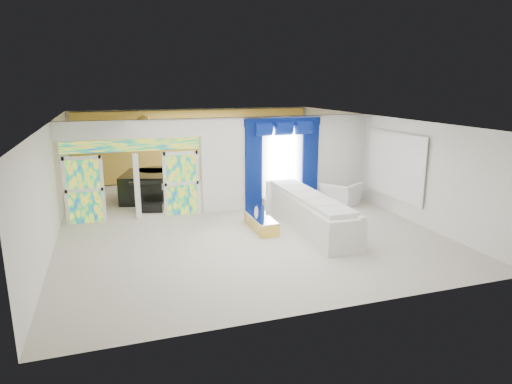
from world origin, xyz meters
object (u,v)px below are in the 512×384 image
object	(u,v)px
console_table	(280,203)
armchair	(340,193)
coffee_table	(261,223)
grand_piano	(146,186)
white_sofa	(309,213)

from	to	relation	value
console_table	armchair	bearing A→B (deg)	-2.82
coffee_table	armchair	bearing A→B (deg)	26.48
coffee_table	grand_piano	world-z (taller)	grand_piano
armchair	grand_piano	world-z (taller)	grand_piano
coffee_table	grand_piano	bearing A→B (deg)	123.04
coffee_table	console_table	world-z (taller)	console_table
white_sofa	grand_piano	world-z (taller)	grand_piano
console_table	grand_piano	bearing A→B (deg)	148.28
armchair	grand_piano	xyz separation A→B (m)	(-6.28, 2.64, 0.11)
grand_piano	console_table	bearing A→B (deg)	-15.91
coffee_table	grand_piano	size ratio (longest dim) A/B	0.85
console_table	coffee_table	bearing A→B (deg)	-124.78
console_table	white_sofa	bearing A→B (deg)	-87.76
console_table	grand_piano	world-z (taller)	grand_piano
white_sofa	coffee_table	size ratio (longest dim) A/B	2.79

